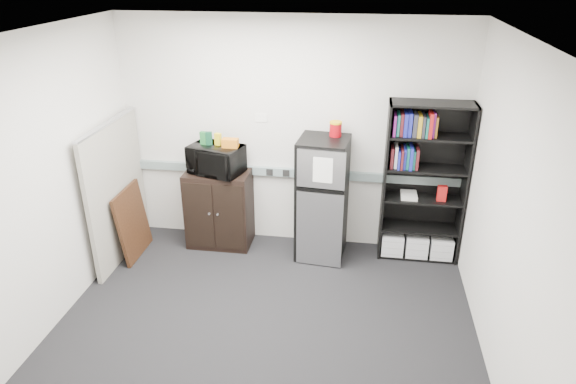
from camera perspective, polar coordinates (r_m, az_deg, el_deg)
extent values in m
plane|color=black|center=(5.09, -2.62, -14.73)|extent=(4.00, 4.00, 0.00)
cube|color=silver|center=(5.97, 0.34, 6.28)|extent=(4.00, 0.02, 2.70)
cube|color=silver|center=(4.45, 23.20, -2.47)|extent=(0.02, 3.50, 2.70)
cube|color=silver|center=(5.13, -25.44, 0.63)|extent=(0.02, 3.50, 2.70)
cube|color=white|center=(3.98, -3.39, 16.95)|extent=(4.00, 3.50, 0.02)
cube|color=gray|center=(6.10, 0.29, 2.17)|extent=(3.92, 0.05, 0.10)
cube|color=white|center=(5.96, -3.02, 8.23)|extent=(0.14, 0.00, 0.10)
cube|color=black|center=(5.89, 10.64, 1.17)|extent=(0.02, 0.34, 1.85)
cube|color=black|center=(6.00, 19.00, 0.63)|extent=(0.02, 0.34, 1.85)
cube|color=black|center=(6.08, 14.72, 1.51)|extent=(0.90, 0.02, 1.85)
cube|color=black|center=(5.64, 15.86, 9.42)|extent=(0.90, 0.34, 0.02)
cube|color=black|center=(6.34, 13.98, -6.61)|extent=(0.85, 0.32, 0.03)
cube|color=black|center=(6.17, 14.30, -3.83)|extent=(0.85, 0.32, 0.03)
cube|color=black|center=(6.01, 14.67, -0.72)|extent=(0.85, 0.32, 0.02)
cube|color=black|center=(5.86, 15.05, 2.55)|extent=(0.85, 0.32, 0.02)
cube|color=black|center=(5.74, 15.45, 5.98)|extent=(0.85, 0.32, 0.02)
cube|color=silver|center=(6.23, 11.50, -5.44)|extent=(0.25, 0.30, 0.25)
cube|color=silver|center=(6.26, 14.06, -5.58)|extent=(0.25, 0.30, 0.25)
cube|color=silver|center=(6.30, 16.61, -5.70)|extent=(0.25, 0.30, 0.25)
cube|color=gray|center=(6.13, -18.47, -0.05)|extent=(0.05, 1.30, 1.60)
cube|color=#B2B2B7|center=(5.86, -19.52, 7.17)|extent=(0.06, 1.30, 0.02)
cube|color=black|center=(6.25, -7.62, -1.78)|extent=(0.76, 0.47, 0.94)
cube|color=black|center=(6.10, -9.87, -2.66)|extent=(0.35, 0.01, 0.83)
cube|color=black|center=(6.00, -6.56, -2.91)|extent=(0.35, 0.01, 0.83)
cylinder|color=#B2B2B7|center=(6.02, -8.75, -2.42)|extent=(0.02, 0.02, 0.02)
cylinder|color=#B2B2B7|center=(6.00, -7.84, -2.49)|extent=(0.02, 0.02, 0.02)
imported|color=black|center=(5.98, -8.01, 3.61)|extent=(0.68, 0.55, 0.33)
cube|color=#1C622B|center=(5.97, -9.38, 5.93)|extent=(0.07, 0.06, 0.15)
cube|color=#0D3B23|center=(5.95, -8.77, 5.91)|extent=(0.08, 0.06, 0.15)
cube|color=gold|center=(5.92, -7.78, 5.83)|extent=(0.08, 0.07, 0.14)
cube|color=#CB6D14|center=(5.84, -6.43, 5.43)|extent=(0.18, 0.10, 0.10)
cube|color=black|center=(5.87, 3.81, -0.85)|extent=(0.59, 0.59, 1.42)
cube|color=#ABABB0|center=(5.42, 3.68, 2.49)|extent=(0.52, 0.07, 0.43)
cube|color=#ABABB0|center=(5.73, 3.49, -4.23)|extent=(0.52, 0.07, 0.91)
cube|color=black|center=(5.50, 3.61, 0.11)|extent=(0.52, 0.05, 0.03)
cube|color=white|center=(5.41, 3.88, 2.42)|extent=(0.21, 0.02, 0.28)
cube|color=black|center=(5.60, 4.01, 5.80)|extent=(0.59, 0.59, 0.02)
cylinder|color=#9B070E|center=(5.68, 5.31, 7.00)|extent=(0.13, 0.13, 0.16)
cylinder|color=gold|center=(5.65, 5.34, 7.89)|extent=(0.14, 0.14, 0.02)
cube|color=black|center=(6.25, -16.89, -3.25)|extent=(0.14, 0.65, 0.84)
cube|color=beige|center=(6.24, -16.72, -3.27)|extent=(0.09, 0.55, 0.71)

